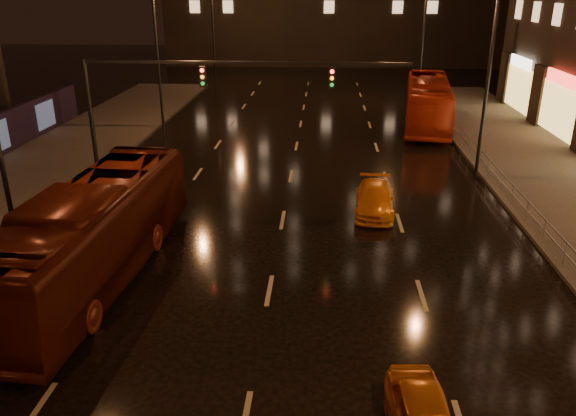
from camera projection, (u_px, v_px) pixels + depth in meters
The scene contains 6 objects.
ground at pixel (288, 189), 27.87m from camera, with size 140.00×140.00×0.00m, color black.
traffic_signal at pixel (181, 92), 26.42m from camera, with size 15.31×0.32×6.20m.
railing_right at pixel (513, 190), 25.08m from camera, with size 0.05×56.00×1.00m.
bus_red at pixel (92, 233), 18.81m from camera, with size 2.81×12.02×3.35m, color #4E160B.
bus_curb at pixel (428, 102), 39.76m from camera, with size 2.85×12.18×3.39m, color #AF2811.
taxi_far at pixel (375, 199), 24.82m from camera, with size 1.66×4.09×1.19m, color orange.
Camera 1 is at (1.66, -6.20, 9.42)m, focal length 35.00 mm.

